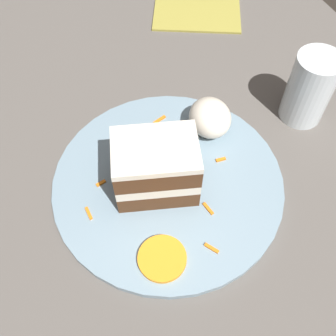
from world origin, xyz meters
The scene contains 9 objects.
ground_plane centered at (0.00, 0.00, 0.00)m, with size 6.00×6.00×0.00m, color black.
dining_table centered at (0.00, 0.00, 0.02)m, with size 1.13×0.83×0.04m, color #56514C.
plate centered at (-0.02, -0.03, 0.04)m, with size 0.31×0.31×0.01m, color gray.
cake_slice centered at (-0.02, -0.05, 0.09)m, with size 0.10×0.12×0.08m.
cream_dollop centered at (-0.08, 0.06, 0.07)m, with size 0.06×0.06×0.05m, color silver.
orange_garnish centered at (0.08, -0.08, 0.05)m, with size 0.06×0.06×0.01m, color orange.
carrot_shreds_scatter centered at (-0.01, -0.04, 0.05)m, with size 0.23×0.20×0.00m.
drinking_glass centered at (-0.06, 0.21, 0.08)m, with size 0.06×0.06×0.11m.
menu_card centered at (-0.38, 0.19, 0.04)m, with size 0.16×0.18×0.00m, color #9E933D.
Camera 1 is at (0.23, -0.14, 0.50)m, focal length 42.00 mm.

